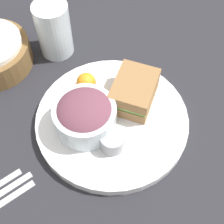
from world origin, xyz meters
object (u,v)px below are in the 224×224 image
(salad_bowl, at_px, (85,115))
(drink_glass, at_px, (54,30))
(plate, at_px, (112,120))
(sandwich, at_px, (134,91))
(dressing_cup, at_px, (112,141))

(salad_bowl, xyz_separation_m, drink_glass, (0.14, 0.20, 0.01))
(plate, height_order, sandwich, sandwich)
(salad_bowl, xyz_separation_m, dressing_cup, (-0.01, -0.07, -0.02))
(dressing_cup, relative_size, drink_glass, 0.36)
(sandwich, distance_m, salad_bowl, 0.12)
(sandwich, bearing_deg, drink_glass, 83.43)
(salad_bowl, bearing_deg, sandwich, -21.09)
(sandwich, distance_m, drink_glass, 0.25)
(salad_bowl, distance_m, drink_glass, 0.25)
(dressing_cup, bearing_deg, sandwich, 14.24)
(salad_bowl, height_order, drink_glass, drink_glass)
(sandwich, relative_size, dressing_cup, 2.61)
(dressing_cup, xyz_separation_m, drink_glass, (0.14, 0.28, 0.03))
(plate, distance_m, sandwich, 0.08)
(drink_glass, bearing_deg, sandwich, -96.57)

